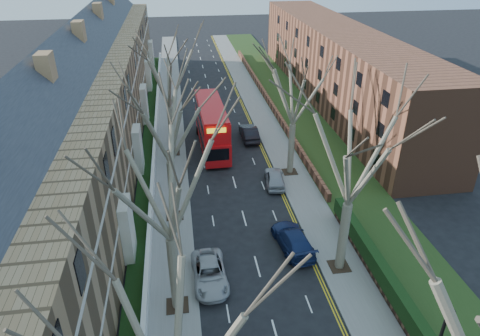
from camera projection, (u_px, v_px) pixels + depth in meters
name	position (u px, v px, depth m)	size (l,w,h in m)	color
pavement_left	(170.00, 116.00, 55.73)	(3.00, 102.00, 0.12)	slate
pavement_right	(260.00, 112.00, 57.29)	(3.00, 102.00, 0.12)	slate
terrace_left	(93.00, 100.00, 45.17)	(9.70, 78.00, 13.60)	#8F6C48
flats_right	(336.00, 64.00, 59.92)	(13.97, 54.00, 10.00)	brown
wall_hedge_right	(410.00, 319.00, 24.82)	(0.70, 24.00, 1.80)	#4F2C21
front_wall_left	(155.00, 138.00, 48.28)	(0.30, 78.00, 1.00)	white
grass_verge_right	(293.00, 109.00, 57.83)	(6.00, 102.00, 0.06)	#233D16
tree_left_mid	(165.00, 176.00, 22.54)	(10.50, 10.50, 14.71)	#6A5E4C
tree_left_far	(166.00, 113.00, 31.39)	(10.15, 10.15, 14.22)	#6A5E4C
tree_left_dist	(166.00, 66.00, 41.68)	(10.50, 10.50, 14.71)	#6A5E4C
tree_right_mid	(356.00, 146.00, 25.77)	(10.50, 10.50, 14.71)	#6A5E4C
tree_right_far	(295.00, 82.00, 38.09)	(10.15, 10.15, 14.22)	#6A5E4C
double_decker_bus	(212.00, 127.00, 46.71)	(3.15, 11.69, 4.84)	red
car_left_far	(210.00, 273.00, 28.82)	(2.25, 4.89, 1.36)	#A5A6AA
car_right_near	(293.00, 239.00, 31.93)	(2.12, 5.22, 1.52)	navy
car_right_mid	(275.00, 178.00, 40.17)	(1.71, 4.25, 1.45)	#999BA2
car_right_far	(249.00, 133.00, 49.24)	(1.70, 4.88, 1.61)	black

